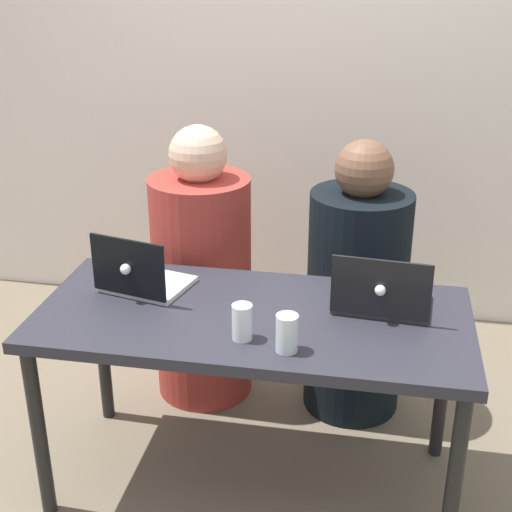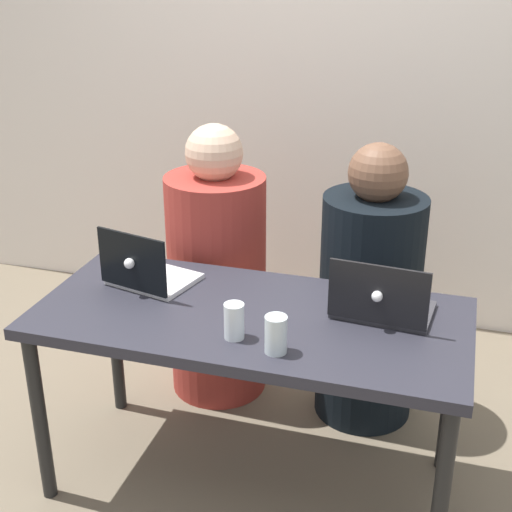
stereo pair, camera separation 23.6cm
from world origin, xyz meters
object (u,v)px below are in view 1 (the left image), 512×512
object	(u,v)px
laptop_back_right	(382,298)
water_glass_center	(243,324)
person_on_right	(356,295)
laptop_back_left	(141,278)
water_glass_right	(287,335)
person_on_left	(202,280)

from	to	relation	value
laptop_back_right	water_glass_center	size ratio (longest dim) A/B	2.90
person_on_right	laptop_back_left	world-z (taller)	person_on_right
laptop_back_right	laptop_back_left	bearing A→B (deg)	4.77
laptop_back_left	water_glass_right	xyz separation A→B (m)	(0.56, -0.31, 0.00)
laptop_back_right	water_glass_center	xyz separation A→B (m)	(-0.42, -0.27, 0.00)
person_on_left	water_glass_right	distance (m)	0.94
water_glass_right	laptop_back_right	bearing A→B (deg)	48.52
laptop_back_right	person_on_left	bearing A→B (deg)	-27.77
person_on_left	water_glass_right	xyz separation A→B (m)	(0.47, -0.78, 0.22)
person_on_left	water_glass_center	world-z (taller)	person_on_left
person_on_left	water_glass_center	xyz separation A→B (m)	(0.33, -0.74, 0.22)
laptop_back_left	laptop_back_right	bearing A→B (deg)	-166.51
water_glass_center	person_on_left	bearing A→B (deg)	113.79
laptop_back_right	laptop_back_left	distance (m)	0.84
water_glass_center	laptop_back_right	bearing A→B (deg)	32.32
water_glass_right	water_glass_center	xyz separation A→B (m)	(-0.14, 0.05, -0.00)
water_glass_right	water_glass_center	size ratio (longest dim) A/B	1.02
person_on_left	water_glass_center	distance (m)	0.84
person_on_left	person_on_right	size ratio (longest dim) A/B	1.02
laptop_back_right	water_glass_right	world-z (taller)	laptop_back_right
person_on_right	laptop_back_right	distance (m)	0.54
laptop_back_right	water_glass_center	bearing A→B (deg)	37.03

